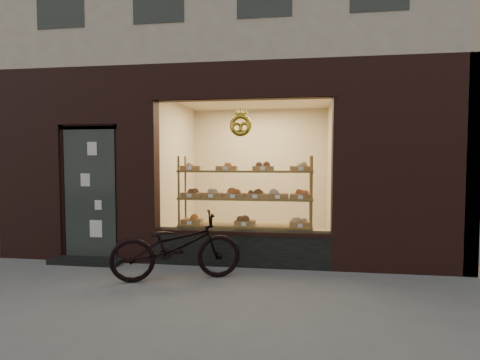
# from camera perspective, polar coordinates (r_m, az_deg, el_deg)

# --- Properties ---
(ground) EXTENTS (90.00, 90.00, 0.00)m
(ground) POSITION_cam_1_polar(r_m,az_deg,el_deg) (4.09, -10.82, -20.58)
(ground) COLOR slate
(display_shelf) EXTENTS (2.20, 0.45, 1.70)m
(display_shelf) POSITION_cam_1_polar(r_m,az_deg,el_deg) (6.19, 0.77, -3.93)
(display_shelf) COLOR brown
(display_shelf) RESTS_ON ground
(bicycle) EXTENTS (1.86, 1.17, 0.92)m
(bicycle) POSITION_cam_1_polar(r_m,az_deg,el_deg) (5.25, -9.67, -9.90)
(bicycle) COLOR black
(bicycle) RESTS_ON ground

